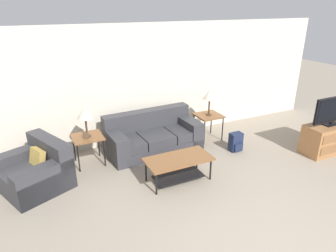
% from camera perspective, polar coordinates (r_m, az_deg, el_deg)
% --- Properties ---
extents(wall_back, '(9.19, 0.06, 2.60)m').
position_cam_1_polar(wall_back, '(6.81, -3.02, 8.18)').
color(wall_back, silver).
rests_on(wall_back, ground_plane).
extents(couch, '(2.02, 1.02, 0.82)m').
position_cam_1_polar(couch, '(6.46, -2.89, -2.09)').
color(couch, '#38383D').
rests_on(couch, ground_plane).
extents(armchair, '(1.35, 1.41, 0.80)m').
position_cam_1_polar(armchair, '(5.69, -23.96, -7.87)').
color(armchair, '#38383D').
rests_on(armchair, ground_plane).
extents(coffee_table, '(1.18, 0.59, 0.44)m').
position_cam_1_polar(coffee_table, '(5.34, 2.00, -7.25)').
color(coffee_table, brown).
rests_on(coffee_table, ground_plane).
extents(side_table_left, '(0.57, 0.55, 0.59)m').
position_cam_1_polar(side_table_left, '(5.99, -15.04, -2.39)').
color(side_table_left, brown).
rests_on(side_table_left, ground_plane).
extents(side_table_right, '(0.57, 0.55, 0.59)m').
position_cam_1_polar(side_table_right, '(6.95, 7.72, 1.69)').
color(side_table_right, brown).
rests_on(side_table_right, ground_plane).
extents(table_lamp_left, '(0.31, 0.31, 0.59)m').
position_cam_1_polar(table_lamp_left, '(5.79, -15.56, 2.35)').
color(table_lamp_left, '#472D1E').
rests_on(table_lamp_left, side_table_left).
extents(table_lamp_right, '(0.31, 0.31, 0.59)m').
position_cam_1_polar(table_lamp_right, '(6.78, 7.95, 5.86)').
color(table_lamp_right, '#472D1E').
rests_on(table_lamp_right, side_table_right).
extents(tv_console, '(1.11, 0.51, 0.63)m').
position_cam_1_polar(tv_console, '(7.19, 28.11, -2.06)').
color(tv_console, '#A87042').
rests_on(tv_console, ground_plane).
extents(television, '(1.05, 0.20, 0.60)m').
position_cam_1_polar(television, '(6.98, 29.03, 2.70)').
color(television, black).
rests_on(television, tv_console).
extents(backpack, '(0.27, 0.25, 0.41)m').
position_cam_1_polar(backpack, '(6.60, 12.78, -3.03)').
color(backpack, '#1E2847').
rests_on(backpack, ground_plane).
extents(picture_frame, '(0.10, 0.04, 0.13)m').
position_cam_1_polar(picture_frame, '(5.86, -15.37, -1.69)').
color(picture_frame, '#4C3828').
rests_on(picture_frame, side_table_left).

